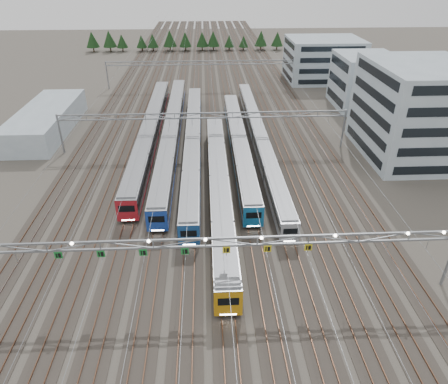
{
  "coord_description": "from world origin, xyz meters",
  "views": [
    {
      "loc": [
        0.3,
        -34.22,
        33.73
      ],
      "look_at": [
        2.84,
        17.05,
        3.5
      ],
      "focal_mm": 32.0,
      "sensor_mm": 36.0,
      "label": 1
    }
  ],
  "objects_px": {
    "train_a": "(151,131)",
    "train_b": "(172,131)",
    "train_c": "(193,141)",
    "gantry_near": "(205,245)",
    "train_e": "(239,143)",
    "train_f": "(259,136)",
    "depot_bldg_south": "(416,111)",
    "gantry_far": "(203,66)",
    "depot_bldg_mid": "(364,81)",
    "depot_bldg_north": "(323,59)",
    "gantry_mid": "(204,120)",
    "train_d": "(219,185)",
    "west_shed": "(46,120)"
  },
  "relations": [
    {
      "from": "train_d",
      "to": "depot_bldg_north",
      "type": "relative_size",
      "value": 2.33
    },
    {
      "from": "depot_bldg_south",
      "to": "depot_bldg_north",
      "type": "bearing_deg",
      "value": 92.67
    },
    {
      "from": "train_b",
      "to": "depot_bldg_south",
      "type": "distance_m",
      "value": 48.16
    },
    {
      "from": "train_c",
      "to": "train_f",
      "type": "bearing_deg",
      "value": 10.03
    },
    {
      "from": "train_d",
      "to": "depot_bldg_mid",
      "type": "xyz_separation_m",
      "value": [
        38.88,
        44.61,
        4.23
      ]
    },
    {
      "from": "train_b",
      "to": "train_c",
      "type": "distance_m",
      "value": 7.19
    },
    {
      "from": "train_f",
      "to": "train_d",
      "type": "bearing_deg",
      "value": -113.67
    },
    {
      "from": "train_e",
      "to": "depot_bldg_south",
      "type": "distance_m",
      "value": 34.1
    },
    {
      "from": "gantry_far",
      "to": "west_shed",
      "type": "bearing_deg",
      "value": -136.62
    },
    {
      "from": "depot_bldg_south",
      "to": "depot_bldg_mid",
      "type": "relative_size",
      "value": 1.38
    },
    {
      "from": "train_b",
      "to": "train_c",
      "type": "bearing_deg",
      "value": -51.26
    },
    {
      "from": "train_c",
      "to": "gantry_near",
      "type": "xyz_separation_m",
      "value": [
        2.2,
        -39.59,
        4.94
      ]
    },
    {
      "from": "train_d",
      "to": "train_f",
      "type": "xyz_separation_m",
      "value": [
        9.0,
        20.53,
        -0.29
      ]
    },
    {
      "from": "train_d",
      "to": "gantry_far",
      "type": "xyz_separation_m",
      "value": [
        -2.25,
        63.67,
        4.13
      ]
    },
    {
      "from": "gantry_mid",
      "to": "depot_bldg_south",
      "type": "height_order",
      "value": "depot_bldg_south"
    },
    {
      "from": "train_d",
      "to": "train_e",
      "type": "height_order",
      "value": "train_d"
    },
    {
      "from": "west_shed",
      "to": "train_d",
      "type": "bearing_deg",
      "value": -39.5
    },
    {
      "from": "gantry_near",
      "to": "depot_bldg_mid",
      "type": "bearing_deg",
      "value": 58.06
    },
    {
      "from": "train_a",
      "to": "depot_bldg_north",
      "type": "relative_size",
      "value": 2.83
    },
    {
      "from": "train_b",
      "to": "west_shed",
      "type": "bearing_deg",
      "value": 166.25
    },
    {
      "from": "train_b",
      "to": "gantry_mid",
      "type": "distance_m",
      "value": 9.42
    },
    {
      "from": "train_d",
      "to": "depot_bldg_mid",
      "type": "distance_m",
      "value": 59.33
    },
    {
      "from": "train_f",
      "to": "gantry_mid",
      "type": "distance_m",
      "value": 12.23
    },
    {
      "from": "gantry_mid",
      "to": "west_shed",
      "type": "relative_size",
      "value": 1.88
    },
    {
      "from": "train_a",
      "to": "depot_bldg_mid",
      "type": "bearing_deg",
      "value": 21.5
    },
    {
      "from": "gantry_far",
      "to": "depot_bldg_mid",
      "type": "bearing_deg",
      "value": -24.86
    },
    {
      "from": "gantry_near",
      "to": "gantry_mid",
      "type": "xyz_separation_m",
      "value": [
        0.05,
        40.12,
        -0.7
      ]
    },
    {
      "from": "train_d",
      "to": "depot_bldg_south",
      "type": "relative_size",
      "value": 2.33
    },
    {
      "from": "depot_bldg_south",
      "to": "west_shed",
      "type": "relative_size",
      "value": 0.73
    },
    {
      "from": "train_a",
      "to": "train_e",
      "type": "xyz_separation_m",
      "value": [
        18.0,
        -7.32,
        -0.13
      ]
    },
    {
      "from": "train_f",
      "to": "depot_bldg_south",
      "type": "bearing_deg",
      "value": -10.61
    },
    {
      "from": "train_c",
      "to": "gantry_mid",
      "type": "distance_m",
      "value": 4.83
    },
    {
      "from": "train_e",
      "to": "depot_bldg_north",
      "type": "bearing_deg",
      "value": 60.49
    },
    {
      "from": "train_e",
      "to": "depot_bldg_mid",
      "type": "relative_size",
      "value": 3.27
    },
    {
      "from": "gantry_near",
      "to": "depot_bldg_north",
      "type": "height_order",
      "value": "depot_bldg_north"
    },
    {
      "from": "depot_bldg_mid",
      "to": "gantry_near",
      "type": "bearing_deg",
      "value": -121.94
    },
    {
      "from": "train_b",
      "to": "train_d",
      "type": "xyz_separation_m",
      "value": [
        9.0,
        -23.75,
        0.03
      ]
    },
    {
      "from": "gantry_mid",
      "to": "west_shed",
      "type": "distance_m",
      "value": 37.13
    },
    {
      "from": "depot_bldg_south",
      "to": "depot_bldg_north",
      "type": "xyz_separation_m",
      "value": [
        -2.61,
        55.97,
        -2.47
      ]
    },
    {
      "from": "gantry_near",
      "to": "depot_bldg_south",
      "type": "relative_size",
      "value": 2.56
    },
    {
      "from": "train_e",
      "to": "train_f",
      "type": "bearing_deg",
      "value": 40.77
    },
    {
      "from": "train_e",
      "to": "gantry_mid",
      "type": "distance_m",
      "value": 8.2
    },
    {
      "from": "depot_bldg_south",
      "to": "train_d",
      "type": "bearing_deg",
      "value": -158.28
    },
    {
      "from": "train_e",
      "to": "depot_bldg_south",
      "type": "height_order",
      "value": "depot_bldg_south"
    },
    {
      "from": "train_d",
      "to": "train_c",
      "type": "bearing_deg",
      "value": 103.93
    },
    {
      "from": "train_d",
      "to": "depot_bldg_south",
      "type": "height_order",
      "value": "depot_bldg_south"
    },
    {
      "from": "west_shed",
      "to": "train_b",
      "type": "bearing_deg",
      "value": -13.75
    },
    {
      "from": "train_b",
      "to": "train_c",
      "type": "xyz_separation_m",
      "value": [
        4.5,
        -5.61,
        -0.09
      ]
    },
    {
      "from": "train_a",
      "to": "train_b",
      "type": "xyz_separation_m",
      "value": [
        4.5,
        -0.22,
        -0.09
      ]
    },
    {
      "from": "depot_bldg_north",
      "to": "gantry_far",
      "type": "bearing_deg",
      "value": -168.83
    }
  ]
}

